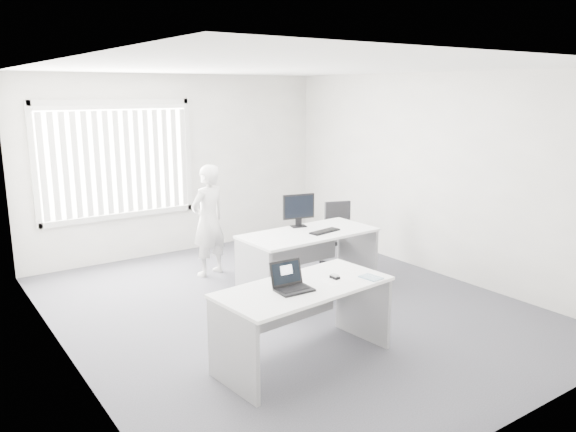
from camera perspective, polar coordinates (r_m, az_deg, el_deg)
ground at (r=6.87m, az=-0.11°, el=-9.19°), size 6.00×6.00×0.00m
wall_back at (r=9.07m, az=-11.02°, el=5.12°), size 5.00×0.02×2.80m
wall_front at (r=4.42m, az=22.70°, el=-3.52°), size 5.00×0.02×2.80m
wall_left at (r=5.48m, az=-22.13°, el=-0.46°), size 0.02×6.00×2.80m
wall_right at (r=8.15m, az=14.53°, el=4.11°), size 0.02×6.00×2.80m
ceiling at (r=6.38m, az=-0.12°, el=14.86°), size 5.00×6.00×0.02m
window at (r=8.67m, az=-17.02°, el=5.45°), size 2.32×0.06×1.76m
blinds at (r=8.61m, az=-16.88°, el=5.22°), size 2.20×0.10×1.50m
desk_near at (r=5.37m, az=1.62°, el=-9.21°), size 1.75×0.95×0.77m
desk_far at (r=7.18m, az=2.10°, el=-3.35°), size 1.77×0.87×0.80m
office_chair at (r=8.36m, az=5.34°, el=-3.08°), size 0.68×0.68×0.94m
person at (r=7.88m, az=-8.09°, el=-0.46°), size 0.66×0.52×1.57m
laptop at (r=5.11m, az=0.65°, el=-6.29°), size 0.34×0.31×0.25m
paper_sheet at (r=5.45m, az=5.11°, el=-6.51°), size 0.32×0.24×0.00m
mouse at (r=5.49m, az=4.78°, el=-6.14°), size 0.06×0.10×0.04m
booklet at (r=5.55m, az=8.43°, el=-6.19°), size 0.17×0.22×0.01m
keyboard at (r=7.13m, az=3.75°, el=-1.57°), size 0.45×0.21×0.02m
monitor at (r=7.35m, az=1.08°, el=0.56°), size 0.45×0.23×0.44m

